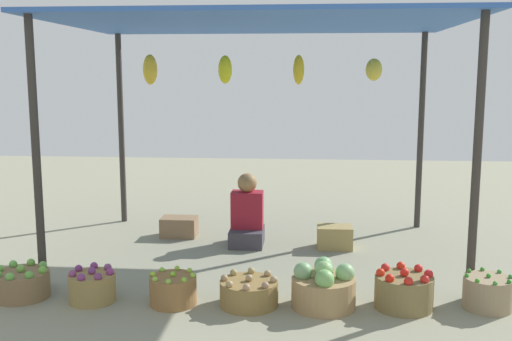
{
  "coord_description": "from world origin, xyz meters",
  "views": [
    {
      "loc": [
        0.45,
        -6.03,
        1.82
      ],
      "look_at": [
        0.0,
        -0.58,
        0.95
      ],
      "focal_mm": 42.11,
      "sensor_mm": 36.0,
      "label": 1
    }
  ],
  "objects_px": {
    "basket_potatoes": "(249,292)",
    "basket_red_tomatoes": "(404,291)",
    "vendor_person": "(247,217)",
    "basket_green_apples": "(22,284)",
    "basket_purple_onions": "(92,286)",
    "basket_cabbages": "(324,288)",
    "wooden_crate_near_vendor": "(335,237)",
    "basket_limes": "(173,290)",
    "wooden_crate_stacked_rear": "(179,227)",
    "basket_green_chilies": "(488,293)"
  },
  "relations": [
    {
      "from": "wooden_crate_stacked_rear",
      "to": "wooden_crate_near_vendor",
      "type": "bearing_deg",
      "value": -10.74
    },
    {
      "from": "basket_green_apples",
      "to": "basket_limes",
      "type": "distance_m",
      "value": 1.28
    },
    {
      "from": "vendor_person",
      "to": "basket_cabbages",
      "type": "xyz_separation_m",
      "value": [
        0.78,
        -1.73,
        -0.14
      ]
    },
    {
      "from": "basket_purple_onions",
      "to": "basket_green_chilies",
      "type": "bearing_deg",
      "value": 1.89
    },
    {
      "from": "basket_green_apples",
      "to": "basket_purple_onions",
      "type": "height_order",
      "value": "basket_purple_onions"
    },
    {
      "from": "vendor_person",
      "to": "basket_potatoes",
      "type": "height_order",
      "value": "vendor_person"
    },
    {
      "from": "basket_limes",
      "to": "basket_red_tomatoes",
      "type": "relative_size",
      "value": 0.83
    },
    {
      "from": "basket_green_apples",
      "to": "basket_potatoes",
      "type": "distance_m",
      "value": 1.89
    },
    {
      "from": "basket_cabbages",
      "to": "wooden_crate_near_vendor",
      "type": "distance_m",
      "value": 1.67
    },
    {
      "from": "basket_potatoes",
      "to": "basket_green_chilies",
      "type": "relative_size",
      "value": 1.24
    },
    {
      "from": "basket_purple_onions",
      "to": "wooden_crate_stacked_rear",
      "type": "bearing_deg",
      "value": 81.88
    },
    {
      "from": "basket_cabbages",
      "to": "wooden_crate_stacked_rear",
      "type": "relative_size",
      "value": 1.27
    },
    {
      "from": "basket_limes",
      "to": "basket_green_chilies",
      "type": "height_order",
      "value": "basket_green_chilies"
    },
    {
      "from": "basket_red_tomatoes",
      "to": "basket_green_chilies",
      "type": "distance_m",
      "value": 0.66
    },
    {
      "from": "basket_purple_onions",
      "to": "basket_potatoes",
      "type": "distance_m",
      "value": 1.28
    },
    {
      "from": "basket_potatoes",
      "to": "basket_purple_onions",
      "type": "bearing_deg",
      "value": -179.34
    },
    {
      "from": "basket_green_apples",
      "to": "basket_limes",
      "type": "xyz_separation_m",
      "value": [
        1.28,
        -0.05,
        0.0
      ]
    },
    {
      "from": "basket_green_apples",
      "to": "basket_limes",
      "type": "bearing_deg",
      "value": -2.08
    },
    {
      "from": "basket_limes",
      "to": "basket_purple_onions",
      "type": "bearing_deg",
      "value": 179.2
    },
    {
      "from": "basket_cabbages",
      "to": "wooden_crate_near_vendor",
      "type": "relative_size",
      "value": 1.37
    },
    {
      "from": "basket_purple_onions",
      "to": "basket_cabbages",
      "type": "height_order",
      "value": "basket_cabbages"
    },
    {
      "from": "basket_potatoes",
      "to": "wooden_crate_stacked_rear",
      "type": "bearing_deg",
      "value": 116.26
    },
    {
      "from": "basket_cabbages",
      "to": "wooden_crate_stacked_rear",
      "type": "height_order",
      "value": "basket_cabbages"
    },
    {
      "from": "basket_cabbages",
      "to": "basket_green_apples",
      "type": "bearing_deg",
      "value": 179.76
    },
    {
      "from": "vendor_person",
      "to": "basket_limes",
      "type": "height_order",
      "value": "vendor_person"
    },
    {
      "from": "basket_purple_onions",
      "to": "basket_cabbages",
      "type": "relative_size",
      "value": 0.74
    },
    {
      "from": "vendor_person",
      "to": "basket_cabbages",
      "type": "distance_m",
      "value": 1.9
    },
    {
      "from": "basket_green_apples",
      "to": "basket_red_tomatoes",
      "type": "distance_m",
      "value": 3.12
    },
    {
      "from": "basket_cabbages",
      "to": "basket_purple_onions",
      "type": "bearing_deg",
      "value": -179.18
    },
    {
      "from": "basket_limes",
      "to": "basket_cabbages",
      "type": "xyz_separation_m",
      "value": [
        1.2,
        0.04,
        0.04
      ]
    },
    {
      "from": "basket_purple_onions",
      "to": "basket_green_chilies",
      "type": "xyz_separation_m",
      "value": [
        3.16,
        0.1,
        0.01
      ]
    },
    {
      "from": "basket_red_tomatoes",
      "to": "wooden_crate_stacked_rear",
      "type": "relative_size",
      "value": 1.14
    },
    {
      "from": "basket_potatoes",
      "to": "wooden_crate_near_vendor",
      "type": "distance_m",
      "value": 1.84
    },
    {
      "from": "basket_potatoes",
      "to": "wooden_crate_stacked_rear",
      "type": "relative_size",
      "value": 1.17
    },
    {
      "from": "basket_limes",
      "to": "basket_cabbages",
      "type": "height_order",
      "value": "basket_cabbages"
    },
    {
      "from": "basket_purple_onions",
      "to": "basket_limes",
      "type": "distance_m",
      "value": 0.67
    },
    {
      "from": "basket_purple_onions",
      "to": "wooden_crate_stacked_rear",
      "type": "relative_size",
      "value": 0.94
    },
    {
      "from": "basket_green_apples",
      "to": "basket_green_chilies",
      "type": "height_order",
      "value": "basket_green_chilies"
    },
    {
      "from": "basket_potatoes",
      "to": "basket_red_tomatoes",
      "type": "relative_size",
      "value": 1.02
    },
    {
      "from": "vendor_person",
      "to": "wooden_crate_near_vendor",
      "type": "height_order",
      "value": "vendor_person"
    },
    {
      "from": "vendor_person",
      "to": "wooden_crate_near_vendor",
      "type": "relative_size",
      "value": 2.1
    },
    {
      "from": "basket_limes",
      "to": "basket_green_chilies",
      "type": "bearing_deg",
      "value": 2.61
    },
    {
      "from": "basket_potatoes",
      "to": "wooden_crate_stacked_rear",
      "type": "height_order",
      "value": "basket_potatoes"
    },
    {
      "from": "basket_limes",
      "to": "basket_potatoes",
      "type": "height_order",
      "value": "basket_limes"
    },
    {
      "from": "basket_limes",
      "to": "basket_potatoes",
      "type": "distance_m",
      "value": 0.61
    },
    {
      "from": "basket_cabbages",
      "to": "wooden_crate_stacked_rear",
      "type": "xyz_separation_m",
      "value": [
        -1.58,
        1.99,
        -0.05
      ]
    },
    {
      "from": "vendor_person",
      "to": "wooden_crate_near_vendor",
      "type": "bearing_deg",
      "value": -4.06
    },
    {
      "from": "basket_purple_onions",
      "to": "wooden_crate_near_vendor",
      "type": "distance_m",
      "value": 2.65
    },
    {
      "from": "basket_green_apples",
      "to": "wooden_crate_stacked_rear",
      "type": "distance_m",
      "value": 2.18
    },
    {
      "from": "basket_cabbages",
      "to": "basket_green_chilies",
      "type": "relative_size",
      "value": 1.35
    }
  ]
}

